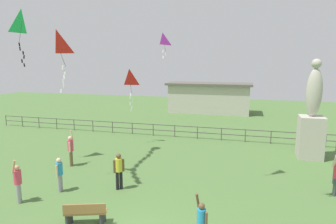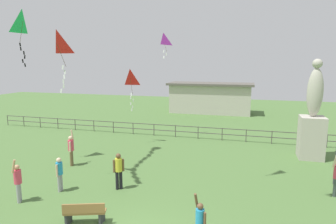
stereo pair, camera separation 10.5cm
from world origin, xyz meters
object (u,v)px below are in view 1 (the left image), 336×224
Objects in this scene: kite_5 at (130,80)px; person_4 at (18,181)px; person_3 at (201,221)px; person_0 at (71,148)px; person_5 at (119,169)px; kite_1 at (163,40)px; kite_3 at (22,24)px; kite_6 at (57,46)px; statue_monument at (312,124)px; park_bench at (85,213)px; person_2 at (60,172)px.

person_4 is at bearing -97.30° from kite_5.
person_0 is at bearing 146.58° from person_3.
person_3 reaches higher than person_5.
kite_1 is 0.62× the size of kite_3.
person_5 is 0.91× the size of kite_1.
kite_1 is 10.07m from kite_6.
kite_5 is (-6.62, 10.26, 3.72)m from person_3.
park_bench is (-9.27, -10.35, -1.68)m from statue_monument.
person_4 reaches higher than park_bench.
person_3 is 0.63× the size of kite_6.
person_0 is 1.15× the size of person_3.
statue_monument is at bearing 34.67° from person_2.
kite_3 is (-15.62, -5.42, 5.69)m from statue_monument.
park_bench is at bearing -88.39° from person_5.
person_2 is 8.72m from kite_5.
person_4 reaches higher than person_2.
person_3 is at bearing -2.80° from park_bench.
kite_1 is at bearing 77.30° from person_4.
kite_6 reaches higher than statue_monument.
person_2 is at bearing -64.66° from person_0.
statue_monument reaches higher than person_5.
person_3 reaches higher than park_bench.
person_2 is at bearing -36.31° from kite_3.
kite_5 is at bearing 85.43° from kite_6.
kite_1 reaches higher than person_0.
person_0 is (-13.30, -5.10, -1.13)m from statue_monument.
statue_monument is 16.07m from person_4.
person_4 is at bearing 167.76° from park_bench.
kite_6 is (-0.38, 0.93, 5.60)m from person_2.
kite_1 is (-10.12, 2.54, 5.32)m from statue_monument.
person_3 is 7.87m from person_4.
person_2 is 7.20m from person_3.
person_5 is (3.49, 2.31, 0.02)m from person_4.
kite_5 is at bearing 82.70° from person_4.
statue_monument is 14.45m from person_2.
person_3 is 9.70m from kite_6.
kite_1 is 9.68m from kite_3.
person_4 is at bearing -126.08° from person_2.
statue_monument reaches higher than person_2.
kite_6 is at bearing -102.09° from kite_1.
kite_5 is (3.96, 5.12, -3.23)m from kite_3.
person_3 is (4.23, -0.21, 0.42)m from park_bench.
kite_3 reaches higher than statue_monument.
person_0 is 4.50m from person_5.
person_2 is 0.90× the size of person_3.
person_4 is 14.01m from kite_1.
person_3 is 12.77m from kite_5.
person_5 is (3.95, -2.16, -0.03)m from person_0.
kite_3 is at bearing -172.27° from person_0.
person_2 reaches higher than park_bench.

